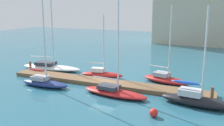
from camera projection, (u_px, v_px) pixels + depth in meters
ground_plane at (104, 85)px, 28.29m from camera, size 120.00×120.00×0.00m
dock_pier at (104, 83)px, 28.24m from camera, size 22.64×2.22×0.43m
dock_piling_near_end at (31, 67)px, 33.38m from camera, size 0.28×0.28×1.43m
dock_piling_far_end at (212, 95)px, 22.89m from camera, size 0.28×0.28×1.43m
sailboat_0 at (51, 66)px, 34.82m from camera, size 8.60×3.10×10.81m
sailboat_1 at (44, 81)px, 27.63m from camera, size 5.67×1.71×9.69m
sailboat_2 at (101, 73)px, 31.02m from camera, size 5.17×2.28×7.36m
sailboat_3 at (114, 91)px, 24.77m from camera, size 6.71×2.54×10.88m
sailboat_4 at (166, 79)px, 28.84m from camera, size 5.68×3.07×8.43m
sailboat_5 at (196, 99)px, 22.15m from camera, size 6.43×2.29×8.36m
mooring_buoy_red at (154, 113)px, 20.03m from camera, size 0.68×0.68×0.68m
harbor_building_distant at (212, 1)px, 57.80m from camera, size 23.36×12.76×18.79m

